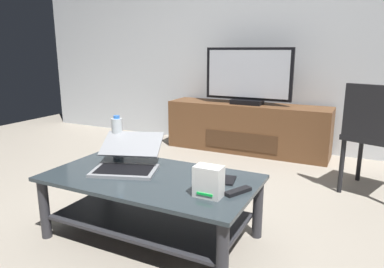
{
  "coord_description": "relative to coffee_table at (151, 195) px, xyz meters",
  "views": [
    {
      "loc": [
        1.04,
        -1.74,
        1.11
      ],
      "look_at": [
        -0.02,
        0.38,
        0.54
      ],
      "focal_mm": 32.82,
      "sensor_mm": 36.0,
      "label": 1
    }
  ],
  "objects": [
    {
      "name": "coffee_table",
      "position": [
        0.0,
        0.0,
        0.0
      ],
      "size": [
        1.24,
        0.67,
        0.39
      ],
      "color": "#2D383D",
      "rests_on": "ground"
    },
    {
      "name": "back_wall",
      "position": [
        0.04,
        2.38,
        1.13
      ],
      "size": [
        6.4,
        0.12,
        2.8
      ],
      "primitive_type": "cube",
      "color": "silver",
      "rests_on": "ground"
    },
    {
      "name": "television",
      "position": [
        -0.07,
        2.04,
        0.55
      ],
      "size": [
        0.95,
        0.2,
        0.6
      ],
      "color": "black",
      "rests_on": "media_cabinet"
    },
    {
      "name": "router_box",
      "position": [
        0.42,
        -0.11,
        0.2
      ],
      "size": [
        0.14,
        0.09,
        0.16
      ],
      "color": "white",
      "rests_on": "coffee_table"
    },
    {
      "name": "ground_plane",
      "position": [
        0.04,
        0.12,
        -0.27
      ],
      "size": [
        7.68,
        7.68,
        0.0
      ],
      "primitive_type": "plane",
      "color": "#9E9384"
    },
    {
      "name": "media_cabinet",
      "position": [
        -0.07,
        2.06,
        -0.0
      ],
      "size": [
        1.78,
        0.42,
        0.54
      ],
      "color": "brown",
      "rests_on": "ground"
    },
    {
      "name": "laptop",
      "position": [
        -0.2,
        0.06,
        0.18
      ],
      "size": [
        0.5,
        0.52,
        0.19
      ],
      "color": "gray",
      "rests_on": "coffee_table"
    },
    {
      "name": "dining_chair",
      "position": [
        1.18,
        1.3,
        0.23
      ],
      "size": [
        0.56,
        0.56,
        0.87
      ],
      "color": "black",
      "rests_on": "ground"
    },
    {
      "name": "water_bottle_near",
      "position": [
        -0.4,
        0.22,
        0.26
      ],
      "size": [
        0.08,
        0.08,
        0.29
      ],
      "color": "silver",
      "rests_on": "coffee_table"
    },
    {
      "name": "tv_remote",
      "position": [
        0.54,
        -0.01,
        0.13
      ],
      "size": [
        0.11,
        0.16,
        0.02
      ],
      "primitive_type": "cube",
      "rotation": [
        0.0,
        0.0,
        -0.46
      ],
      "color": "black",
      "rests_on": "coffee_table"
    },
    {
      "name": "cell_phone",
      "position": [
        0.44,
        0.13,
        0.12
      ],
      "size": [
        0.09,
        0.15,
        0.01
      ],
      "primitive_type": "cube",
      "rotation": [
        0.0,
        0.0,
        0.18
      ],
      "color": "black",
      "rests_on": "coffee_table"
    }
  ]
}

